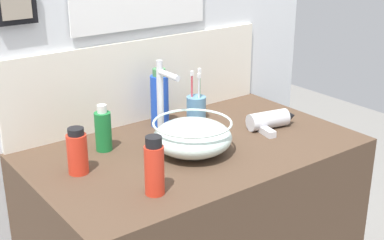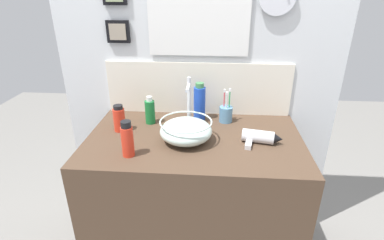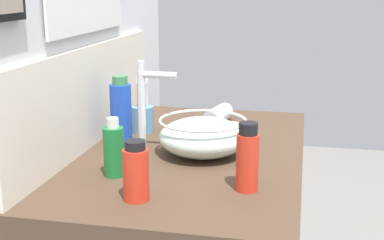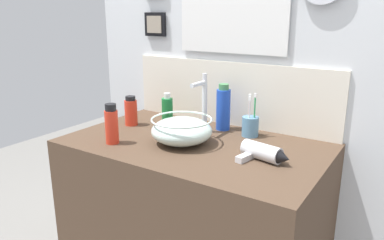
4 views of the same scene
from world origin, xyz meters
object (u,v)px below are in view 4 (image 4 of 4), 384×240
at_px(hair_drier, 264,153).
at_px(shampoo_bottle, 112,125).
at_px(glass_bowl_sink, 182,130).
at_px(soap_dispenser, 167,110).
at_px(toothbrush_cup, 250,126).
at_px(spray_bottle, 131,111).
at_px(faucet, 203,100).
at_px(lotion_bottle, 223,108).

xyz_separation_m(hair_drier, shampoo_bottle, (-0.63, -0.17, 0.05)).
bearing_deg(glass_bowl_sink, soap_dispenser, 138.30).
xyz_separation_m(toothbrush_cup, soap_dispenser, (-0.43, -0.05, 0.02)).
relative_size(glass_bowl_sink, spray_bottle, 1.79).
distance_m(faucet, shampoo_bottle, 0.43).
bearing_deg(shampoo_bottle, faucet, 53.13).
xyz_separation_m(shampoo_bottle, soap_dispenser, (0.03, 0.36, -0.01)).
height_order(glass_bowl_sink, faucet, faucet).
bearing_deg(shampoo_bottle, spray_bottle, 114.67).
height_order(glass_bowl_sink, lotion_bottle, lotion_bottle).
bearing_deg(hair_drier, spray_bottle, 173.59).
xyz_separation_m(shampoo_bottle, lotion_bottle, (0.31, 0.44, 0.02)).
xyz_separation_m(toothbrush_cup, shampoo_bottle, (-0.46, -0.41, 0.03)).
height_order(toothbrush_cup, lotion_bottle, lotion_bottle).
relative_size(shampoo_bottle, soap_dispenser, 1.09).
bearing_deg(faucet, toothbrush_cup, 19.80).
relative_size(glass_bowl_sink, soap_dispenser, 1.64).
bearing_deg(shampoo_bottle, hair_drier, 15.02).
height_order(glass_bowl_sink, spray_bottle, spray_bottle).
relative_size(faucet, hair_drier, 1.35).
xyz_separation_m(faucet, spray_bottle, (-0.37, -0.09, -0.09)).
bearing_deg(toothbrush_cup, spray_bottle, -164.42).
relative_size(glass_bowl_sink, toothbrush_cup, 1.31).
height_order(faucet, soap_dispenser, faucet).
relative_size(faucet, shampoo_bottle, 1.60).
xyz_separation_m(glass_bowl_sink, shampoo_bottle, (-0.25, -0.16, 0.02)).
xyz_separation_m(faucet, soap_dispenser, (-0.22, 0.02, -0.09)).
bearing_deg(shampoo_bottle, toothbrush_cup, 41.86).
bearing_deg(lotion_bottle, faucet, -118.50).
bearing_deg(soap_dispenser, hair_drier, -17.81).
relative_size(spray_bottle, soap_dispenser, 0.92).
xyz_separation_m(toothbrush_cup, lotion_bottle, (-0.15, 0.02, 0.06)).
relative_size(glass_bowl_sink, shampoo_bottle, 1.51).
bearing_deg(toothbrush_cup, shampoo_bottle, -138.14).
distance_m(faucet, hair_drier, 0.43).
relative_size(faucet, soap_dispenser, 1.74).
height_order(hair_drier, toothbrush_cup, toothbrush_cup).
height_order(spray_bottle, shampoo_bottle, shampoo_bottle).
bearing_deg(spray_bottle, soap_dispenser, 36.73).
distance_m(faucet, lotion_bottle, 0.12).
bearing_deg(soap_dispenser, faucet, -5.70).
height_order(glass_bowl_sink, shampoo_bottle, shampoo_bottle).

